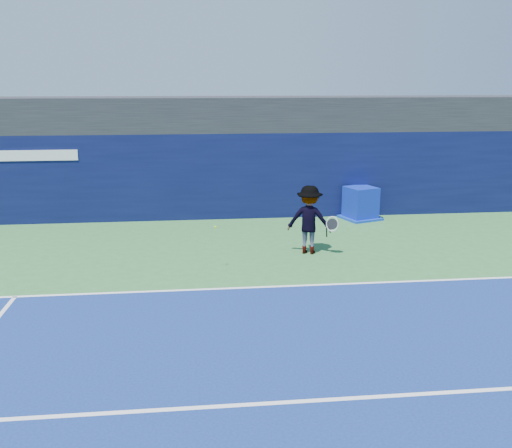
# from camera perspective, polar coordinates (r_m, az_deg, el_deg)

# --- Properties ---
(ground) EXTENTS (80.00, 80.00, 0.00)m
(ground) POSITION_cam_1_polar(r_m,az_deg,el_deg) (10.75, -0.81, -12.03)
(ground) COLOR #316E35
(ground) RESTS_ON ground
(baseline) EXTENTS (24.00, 0.10, 0.01)m
(baseline) POSITION_cam_1_polar(r_m,az_deg,el_deg) (13.49, -2.05, -6.43)
(baseline) COLOR white
(baseline) RESTS_ON ground
(service_line) EXTENTS (24.00, 0.10, 0.01)m
(service_line) POSITION_cam_1_polar(r_m,az_deg,el_deg) (9.00, 0.48, -17.55)
(service_line) COLOR white
(service_line) RESTS_ON ground
(stadium_band) EXTENTS (36.00, 3.00, 1.20)m
(stadium_band) POSITION_cam_1_polar(r_m,az_deg,el_deg) (21.16, -3.92, 10.95)
(stadium_band) COLOR black
(stadium_band) RESTS_ON back_wall_assembly
(back_wall_assembly) EXTENTS (36.00, 1.03, 3.00)m
(back_wall_assembly) POSITION_cam_1_polar(r_m,az_deg,el_deg) (20.39, -3.71, 4.90)
(back_wall_assembly) COLOR #0A0F38
(back_wall_assembly) RESTS_ON ground
(equipment_cart) EXTENTS (1.52, 1.52, 1.14)m
(equipment_cart) POSITION_cam_1_polar(r_m,az_deg,el_deg) (20.46, 10.41, 1.94)
(equipment_cart) COLOR #0B1E9E
(equipment_cart) RESTS_ON ground
(tennis_player) EXTENTS (1.48, 1.09, 1.94)m
(tennis_player) POSITION_cam_1_polar(r_m,az_deg,el_deg) (16.06, 5.35, 0.44)
(tennis_player) COLOR white
(tennis_player) RESTS_ON ground
(tennis_ball) EXTENTS (0.06, 0.06, 0.06)m
(tennis_ball) POSITION_cam_1_polar(r_m,az_deg,el_deg) (14.55, -4.09, -0.31)
(tennis_ball) COLOR #A4D217
(tennis_ball) RESTS_ON ground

